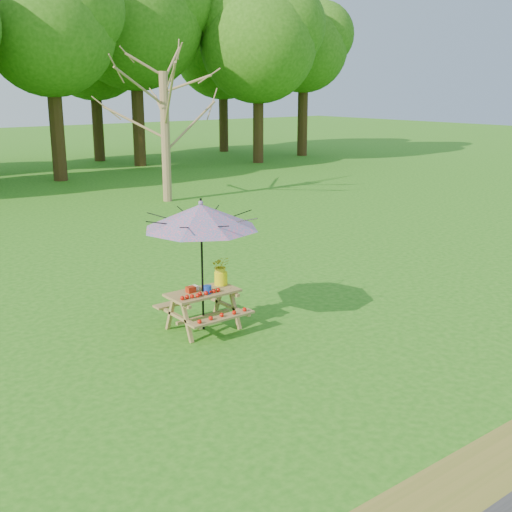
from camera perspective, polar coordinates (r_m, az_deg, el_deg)
ground at (r=7.52m, az=-13.53°, el=-17.72°), size 120.00×120.00×0.00m
bare_tree at (r=23.07m, az=-8.44°, el=20.51°), size 6.39×6.39×10.40m
picnic_table at (r=10.89m, az=-4.71°, el=-4.89°), size 1.20×1.32×0.67m
patio_umbrella at (r=10.46m, az=-4.91°, el=3.51°), size 2.15×2.15×2.25m
produce_bins at (r=10.75m, az=-5.11°, el=-2.94°), size 0.34×0.42×0.13m
tomatoes_row at (r=10.55m, az=-4.90°, el=-3.38°), size 0.77×0.13×0.07m
flower_bucket at (r=11.06m, az=-3.15°, el=-1.21°), size 0.39×0.37×0.51m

